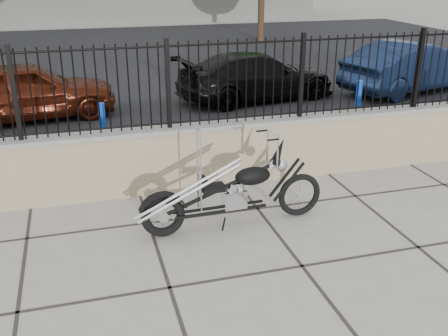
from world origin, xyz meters
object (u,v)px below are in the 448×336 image
Objects in this scene: car_black at (257,76)px; car_blue at (412,67)px; chopper_motorcycle at (231,177)px; car_red at (26,91)px.

car_blue reaches higher than car_black.
car_black is at bearing 65.96° from chopper_motorcycle.
car_black is 4.06m from car_blue.
car_black is at bearing 69.71° from car_blue.
car_black is 1.01× the size of car_blue.
car_red is 9.26m from car_blue.
chopper_motorcycle is 0.63× the size of car_red.
car_red is 0.93× the size of car_black.
car_red reaches higher than car_black.
car_blue is (4.05, -0.31, 0.07)m from car_black.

